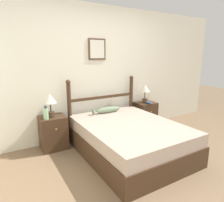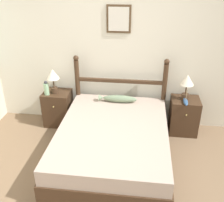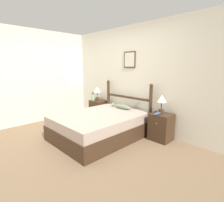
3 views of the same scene
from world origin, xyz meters
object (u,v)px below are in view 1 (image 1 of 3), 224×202
(bed, at_px, (129,139))
(bottle, at_px, (46,113))
(table_lamp_left, at_px, (50,101))
(nightstand_left, at_px, (53,132))
(fish_pillow, at_px, (107,110))
(nightstand_right, at_px, (145,115))
(table_lamp_right, at_px, (145,90))
(model_boat, at_px, (148,102))

(bed, distance_m, bottle, 1.43)
(bed, distance_m, table_lamp_left, 1.46)
(nightstand_left, xyz_separation_m, fish_pillow, (1.02, -0.11, 0.29))
(fish_pillow, bearing_deg, bed, -89.14)
(nightstand_right, xyz_separation_m, bottle, (-2.19, -0.10, 0.40))
(bed, relative_size, table_lamp_right, 4.75)
(table_lamp_left, xyz_separation_m, bottle, (-0.10, -0.08, -0.18))
(fish_pillow, bearing_deg, table_lamp_right, 6.21)
(model_boat, bearing_deg, table_lamp_left, 177.19)
(bottle, xyz_separation_m, model_boat, (2.16, -0.02, -0.08))
(table_lamp_left, bearing_deg, nightstand_left, 46.36)
(bottle, xyz_separation_m, fish_pillow, (1.14, -0.01, -0.10))
(nightstand_right, distance_m, bottle, 2.23)
(fish_pillow, bearing_deg, nightstand_right, 5.91)
(nightstand_left, bearing_deg, nightstand_right, 0.00)
(bed, bearing_deg, fish_pillow, 90.86)
(nightstand_left, height_order, table_lamp_left, table_lamp_left)
(nightstand_right, xyz_separation_m, table_lamp_right, (-0.02, 0.00, 0.57))
(model_boat, bearing_deg, nightstand_right, 77.92)
(bottle, bearing_deg, nightstand_right, 2.58)
(table_lamp_right, distance_m, bottle, 2.18)
(table_lamp_left, height_order, bottle, table_lamp_left)
(nightstand_left, distance_m, model_boat, 2.07)
(fish_pillow, bearing_deg, table_lamp_left, 175.25)
(nightstand_right, bearing_deg, fish_pillow, -174.09)
(bottle, height_order, model_boat, bottle)
(nightstand_right, distance_m, table_lamp_left, 2.17)
(bottle, distance_m, model_boat, 2.16)
(table_lamp_right, height_order, bottle, table_lamp_right)
(bed, bearing_deg, table_lamp_right, 39.63)
(table_lamp_left, distance_m, fish_pillow, 1.08)
(bed, bearing_deg, model_boat, 35.23)
(bed, xyz_separation_m, model_boat, (1.01, 0.71, 0.35))
(table_lamp_left, relative_size, fish_pillow, 0.68)
(nightstand_right, distance_m, model_boat, 0.34)
(bed, distance_m, nightstand_right, 1.33)
(fish_pillow, bearing_deg, bottle, 179.53)
(nightstand_right, bearing_deg, nightstand_left, 180.00)
(table_lamp_left, bearing_deg, fish_pillow, -4.75)
(nightstand_right, xyz_separation_m, fish_pillow, (-1.04, -0.11, 0.29))
(nightstand_left, relative_size, bottle, 2.47)
(nightstand_right, relative_size, table_lamp_right, 1.44)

